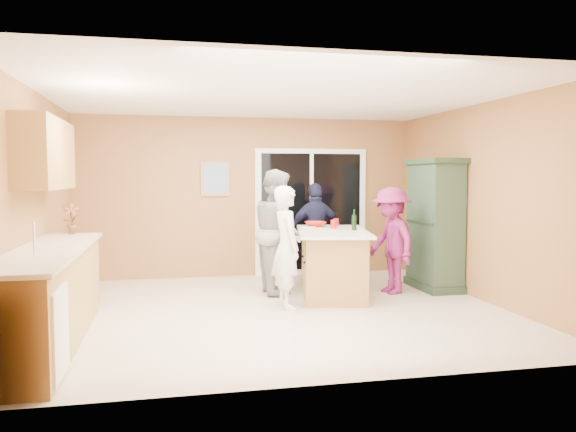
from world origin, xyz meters
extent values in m
plane|color=beige|center=(0.00, 0.00, 0.00)|extent=(5.50, 5.50, 0.00)
cube|color=white|center=(0.00, 0.00, 2.60)|extent=(5.50, 5.00, 0.10)
cube|color=tan|center=(0.00, 2.50, 1.30)|extent=(5.50, 0.10, 2.60)
cube|color=tan|center=(0.00, -2.50, 1.30)|extent=(5.50, 0.10, 2.60)
cube|color=tan|center=(-2.75, 0.00, 1.30)|extent=(0.10, 5.00, 2.60)
cube|color=tan|center=(2.75, 0.00, 1.30)|extent=(0.10, 5.00, 2.60)
cube|color=#A88741|center=(-2.45, -0.90, 0.45)|extent=(0.60, 3.00, 0.90)
cube|color=white|center=(-2.44, -2.00, 0.40)|extent=(0.62, 0.60, 0.72)
cube|color=silver|center=(-2.44, -0.90, 0.92)|extent=(0.65, 3.05, 0.04)
cylinder|color=silver|center=(-2.45, -1.40, 1.09)|extent=(0.02, 0.02, 0.30)
cube|color=#A88741|center=(-2.58, -0.20, 1.88)|extent=(0.35, 1.60, 0.75)
cube|color=white|center=(1.05, 2.47, 1.05)|extent=(1.90, 0.05, 2.10)
cube|color=black|center=(1.05, 2.46, 1.05)|extent=(1.70, 0.03, 1.94)
cube|color=white|center=(1.05, 2.45, 1.05)|extent=(0.06, 0.04, 1.94)
cube|color=silver|center=(1.20, 2.44, 1.00)|extent=(0.02, 0.03, 0.12)
cube|color=#A27A51|center=(-0.55, 2.48, 1.60)|extent=(0.46, 0.03, 0.56)
cube|color=teal|center=(-0.55, 2.47, 1.60)|extent=(0.38, 0.02, 0.48)
cube|color=#A88741|center=(0.90, 0.70, 0.43)|extent=(1.07, 1.65, 0.86)
cube|color=silver|center=(0.90, 0.70, 0.88)|extent=(1.26, 1.87, 0.04)
cube|color=black|center=(0.90, 0.70, 0.05)|extent=(0.98, 1.56, 0.10)
cube|color=#203523|center=(2.49, 0.84, 0.06)|extent=(0.52, 0.99, 0.11)
cube|color=#2D4333|center=(2.49, 0.84, 0.94)|extent=(0.47, 0.94, 1.76)
cube|color=#203523|center=(2.49, 0.84, 1.85)|extent=(0.54, 1.03, 0.07)
imported|color=white|center=(0.14, 0.12, 0.76)|extent=(0.41, 0.58, 1.52)
imported|color=#979799|center=(0.20, 1.06, 0.87)|extent=(0.69, 0.87, 1.74)
imported|color=#181936|center=(0.98, 1.88, 0.77)|extent=(0.92, 0.42, 1.54)
imported|color=#821C57|center=(1.75, 0.68, 0.74)|extent=(0.70, 1.04, 1.49)
imported|color=#B41614|center=(0.81, 1.27, 0.94)|extent=(0.32, 0.32, 0.08)
imported|color=red|center=(-2.45, 0.52, 1.13)|extent=(0.22, 0.18, 0.38)
cylinder|color=#B41614|center=(1.12, 1.26, 0.96)|extent=(0.10, 0.10, 0.12)
cylinder|color=#B41614|center=(0.99, 0.94, 0.96)|extent=(0.09, 0.09, 0.12)
cylinder|color=black|center=(1.19, 0.64, 1.01)|extent=(0.07, 0.07, 0.21)
cylinder|color=black|center=(1.19, 0.64, 1.15)|extent=(0.02, 0.02, 0.08)
cylinder|color=silver|center=(0.69, 1.20, 0.91)|extent=(0.26, 0.26, 0.01)
camera|label=1|loc=(-1.28, -6.65, 1.63)|focal=35.00mm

